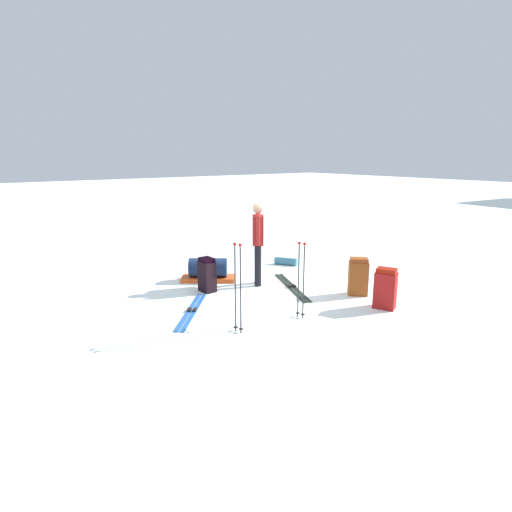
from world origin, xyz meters
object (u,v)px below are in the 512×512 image
at_px(gear_sled, 208,270).
at_px(backpack_large_dark, 207,275).
at_px(sleeping_mat_rolled, 286,261).
at_px(ski_poles_planted_far, 238,284).
at_px(ski_pair_near, 192,311).
at_px(backpack_bright, 358,277).
at_px(backpack_small_spare, 385,289).
at_px(ski_pair_far, 292,287).
at_px(skier_standing, 258,239).
at_px(ski_poles_planted_near, 301,276).

bearing_deg(gear_sled, backpack_large_dark, -32.07).
bearing_deg(sleeping_mat_rolled, ski_poles_planted_far, -50.80).
distance_m(ski_pair_near, backpack_bright, 3.22).
height_order(backpack_small_spare, gear_sled, backpack_small_spare).
height_order(ski_pair_far, backpack_bright, backpack_bright).
relative_size(skier_standing, gear_sled, 1.44).
xyz_separation_m(backpack_large_dark, backpack_small_spare, (2.69, 2.01, 0.02)).
bearing_deg(backpack_small_spare, backpack_large_dark, -143.22).
distance_m(backpack_bright, sleeping_mat_rolled, 2.60).
height_order(skier_standing, sleeping_mat_rolled, skier_standing).
height_order(backpack_small_spare, sleeping_mat_rolled, backpack_small_spare).
xyz_separation_m(backpack_small_spare, ski_poles_planted_near, (-0.56, -1.48, 0.36)).
bearing_deg(ski_pair_near, ski_poles_planted_far, 6.97).
height_order(ski_poles_planted_near, sleeping_mat_rolled, ski_poles_planted_near).
xyz_separation_m(skier_standing, backpack_large_dark, (-0.22, -1.08, -0.62)).
bearing_deg(backpack_bright, ski_pair_far, -147.01).
bearing_deg(ski_poles_planted_near, ski_pair_far, 143.36).
height_order(ski_poles_planted_near, ski_poles_planted_far, ski_poles_planted_far).
bearing_deg(backpack_small_spare, skier_standing, -159.38).
distance_m(backpack_small_spare, ski_poles_planted_near, 1.63).
relative_size(skier_standing, ski_pair_near, 1.16).
relative_size(ski_pair_near, backpack_small_spare, 2.03).
xyz_separation_m(backpack_large_dark, ski_poles_planted_far, (2.00, -0.64, 0.43)).
xyz_separation_m(skier_standing, gear_sled, (-0.86, -0.68, -0.73)).
xyz_separation_m(backpack_large_dark, backpack_bright, (1.91, 2.21, 0.02)).
relative_size(backpack_bright, ski_poles_planted_far, 0.52).
distance_m(ski_pair_far, backpack_bright, 1.36).
bearing_deg(ski_pair_far, ski_pair_near, -90.17).
xyz_separation_m(ski_pair_far, gear_sled, (-1.45, -1.10, 0.21)).
bearing_deg(skier_standing, sleeping_mat_rolled, 119.79).
bearing_deg(gear_sled, ski_pair_far, 37.24).
height_order(ski_pair_near, ski_poles_planted_near, ski_poles_planted_near).
xyz_separation_m(backpack_bright, ski_poles_planted_near, (0.21, -1.69, 0.35)).
bearing_deg(ski_poles_planted_far, backpack_small_spare, 75.43).
bearing_deg(ski_poles_planted_near, ski_poles_planted_far, -96.04).
distance_m(ski_poles_planted_near, gear_sled, 2.80).
distance_m(ski_pair_near, ski_poles_planted_near, 1.99).
relative_size(backpack_large_dark, ski_poles_planted_near, 0.54).
bearing_deg(ski_poles_planted_near, gear_sled, -177.42).
relative_size(backpack_large_dark, ski_poles_planted_far, 0.49).
xyz_separation_m(ski_pair_near, backpack_bright, (1.11, 3.00, 0.34)).
bearing_deg(backpack_large_dark, gear_sled, 147.93).
relative_size(ski_pair_far, gear_sled, 1.56).
height_order(ski_pair_far, ski_poles_planted_far, ski_poles_planted_far).
height_order(backpack_bright, ski_poles_planted_near, ski_poles_planted_near).
distance_m(ski_pair_far, gear_sled, 1.83).
height_order(backpack_large_dark, ski_poles_planted_near, ski_poles_planted_near).
relative_size(ski_pair_far, ski_poles_planted_near, 1.44).
bearing_deg(backpack_small_spare, ski_pair_far, -164.88).
bearing_deg(sleeping_mat_rolled, ski_pair_near, -66.83).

